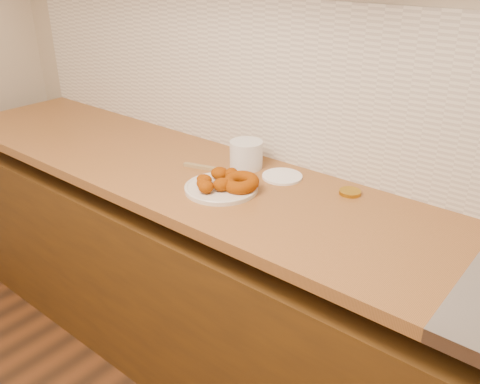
{
  "coord_description": "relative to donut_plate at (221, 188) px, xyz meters",
  "views": [
    {
      "loc": [
        0.74,
        0.45,
        1.65
      ],
      "look_at": [
        -0.21,
        1.61,
        0.93
      ],
      "focal_mm": 38.0,
      "sensor_mm": 36.0,
      "label": 1
    }
  ],
  "objects": [
    {
      "name": "ring_donut",
      "position": [
        0.06,
        0.03,
        0.03
      ],
      "size": [
        0.13,
        0.13,
        0.06
      ],
      "primitive_type": "torus",
      "rotation": [
        0.1,
        0.0,
        -0.01
      ],
      "color": "#8E3400",
      "rests_on": "donut_plate"
    },
    {
      "name": "butcher_block",
      "position": [
        -0.34,
        0.06,
        -0.03
      ],
      "size": [
        2.3,
        0.62,
        0.04
      ],
      "primitive_type": "cube",
      "color": "#965D30",
      "rests_on": "base_cabinet"
    },
    {
      "name": "wall_back",
      "position": [
        0.31,
        0.37,
        0.44
      ],
      "size": [
        4.0,
        0.02,
        2.7
      ],
      "primitive_type": "cube",
      "color": "tan",
      "rests_on": "ground"
    },
    {
      "name": "fried_dough_chunks",
      "position": [
        -0.02,
        -0.01,
        0.03
      ],
      "size": [
        0.15,
        0.2,
        0.05
      ],
      "color": "#8E3400",
      "rests_on": "donut_plate"
    },
    {
      "name": "donut_plate",
      "position": [
        0.0,
        0.0,
        0.0
      ],
      "size": [
        0.25,
        0.25,
        0.01
      ],
      "primitive_type": "cylinder",
      "color": "beige",
      "rests_on": "butcher_block"
    },
    {
      "name": "plastic_tub",
      "position": [
        -0.06,
        0.21,
        0.04
      ],
      "size": [
        0.15,
        0.15,
        0.1
      ],
      "primitive_type": "cylinder",
      "rotation": [
        0.0,
        0.0,
        0.22
      ],
      "color": "silver",
      "rests_on": "butcher_block"
    },
    {
      "name": "brass_jar_lid",
      "position": [
        0.36,
        0.25,
        -0.0
      ],
      "size": [
        0.09,
        0.09,
        0.01
      ],
      "primitive_type": "cylinder",
      "rotation": [
        0.0,
        0.0,
        -0.19
      ],
      "color": "#AF861C",
      "rests_on": "butcher_block"
    },
    {
      "name": "tub_lid",
      "position": [
        0.1,
        0.22,
        -0.0
      ],
      "size": [
        0.17,
        0.17,
        0.01
      ],
      "primitive_type": "cylinder",
      "rotation": [
        0.0,
        0.0,
        -0.15
      ],
      "color": "white",
      "rests_on": "butcher_block"
    },
    {
      "name": "wooden_utensil",
      "position": [
        -0.18,
        0.1,
        -0.0
      ],
      "size": [
        0.16,
        0.06,
        0.01
      ],
      "primitive_type": "cube",
      "rotation": [
        0.0,
        0.0,
        0.28
      ],
      "color": "olive",
      "rests_on": "butcher_block"
    },
    {
      "name": "backsplash",
      "position": [
        0.31,
        0.36,
        0.29
      ],
      "size": [
        3.6,
        0.02,
        0.6
      ],
      "primitive_type": "cube",
      "color": "silver",
      "rests_on": "wall_back"
    },
    {
      "name": "base_cabinet",
      "position": [
        0.31,
        0.06,
        -0.52
      ],
      "size": [
        3.6,
        0.6,
        0.77
      ],
      "primitive_type": "cube",
      "color": "#53310F",
      "rests_on": "floor"
    }
  ]
}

